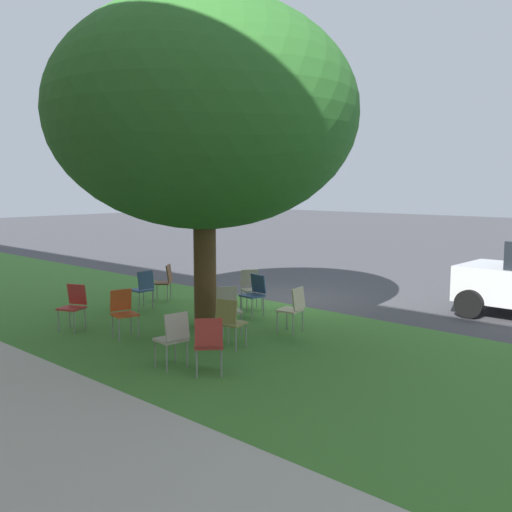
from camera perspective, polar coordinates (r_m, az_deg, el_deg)
ground at (r=13.95m, az=2.65°, el=-4.45°), size 80.00×80.00×0.00m
grass_verge at (r=11.73m, az=-7.50°, el=-6.70°), size 48.00×6.00×0.01m
street_tree at (r=11.31m, az=-5.24°, el=13.71°), size 5.89×5.89×6.28m
chair_0 at (r=8.88m, az=-8.18°, el=-7.78°), size 0.47×0.47×0.88m
chair_1 at (r=10.85m, az=-2.77°, el=-4.98°), size 0.57×0.56×0.88m
chair_2 at (r=13.11m, az=-11.11°, el=-3.01°), size 0.43×0.43×0.88m
chair_3 at (r=12.99m, az=-0.52°, el=-2.96°), size 0.56×0.56×0.88m
chair_4 at (r=9.78m, az=-2.62°, el=-6.32°), size 0.50×0.51×0.88m
chair_5 at (r=8.49m, az=-4.70°, el=-8.41°), size 0.59×0.59×0.88m
chair_6 at (r=13.99m, az=-9.00°, el=-2.33°), size 0.59×0.58×0.88m
chair_7 at (r=11.62m, az=-17.58°, el=-4.50°), size 0.54×0.55×0.88m
chair_8 at (r=10.83m, az=-12.99°, el=-5.18°), size 0.51×0.50×0.88m
chair_9 at (r=10.84m, az=3.72°, el=-5.00°), size 0.48×0.48×0.88m
chair_10 at (r=12.29m, az=-0.15°, el=-3.54°), size 0.45×0.45×0.88m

